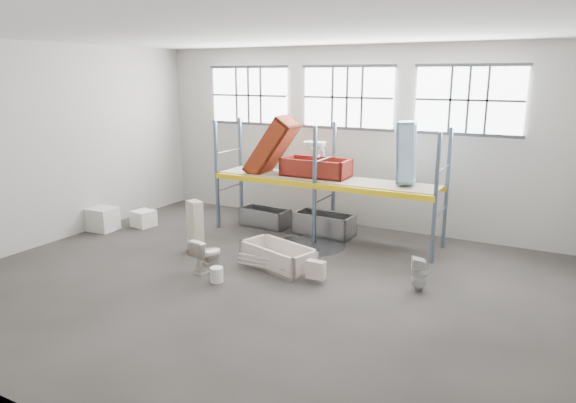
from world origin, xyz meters
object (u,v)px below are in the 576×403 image
Objects in this scene: toilet_white at (420,274)px; rust_tub_flat at (316,168)px; steel_tub_right at (324,224)px; bathtub_beige at (278,256)px; toilet_beige at (207,254)px; blue_tub_upright at (407,152)px; cistern_tall at (195,226)px; bucket at (217,275)px; steel_tub_left at (265,217)px; carton_near at (102,219)px.

toilet_white is 4.48m from rust_tub_flat.
rust_tub_flat reaches higher than steel_tub_right.
steel_tub_right is at bearing 109.51° from bathtub_beige.
blue_tub_upright reaches higher than toilet_beige.
cistern_tall reaches higher than toilet_white.
toilet_white is 4.14m from bucket.
toilet_beige is at bearing -132.24° from blue_tub_upright.
bucket is at bearing -123.99° from blue_tub_upright.
toilet_beige is 0.47× the size of steel_tub_right.
blue_tub_upright is at bearing 70.29° from bathtub_beige.
steel_tub_left is 4.52m from carton_near.
steel_tub_left is at bearing 105.73° from cistern_tall.
steel_tub_left is 0.95× the size of blue_tub_upright.
bathtub_beige is 2.32× the size of toilet_beige.
rust_tub_flat is 1.21× the size of blue_tub_upright.
carton_near is (-7.74, -2.53, -2.08)m from blue_tub_upright.
carton_near is at bearing -146.68° from steel_tub_left.
rust_tub_flat is 5.62× the size of bucket.
rust_tub_flat reaches higher than toilet_white.
blue_tub_upright is (-1.08, 2.49, 2.05)m from toilet_white.
blue_tub_upright is at bearing 55.94° from cistern_tall.
toilet_beige is 0.74m from bucket.
steel_tub_right is at bearing 75.02° from cistern_tall.
steel_tub_right is 4.13m from bucket.
carton_near reaches higher than steel_tub_right.
bathtub_beige is 3.10m from rust_tub_flat.
steel_tub_left is at bearing -136.27° from toilet_white.
cistern_tall is 0.79× the size of steel_tub_right.
cistern_tall reaches higher than bucket.
rust_tub_flat is (0.93, 3.58, 1.44)m from toilet_beige.
cistern_tall is 5.45m from toilet_white.
steel_tub_left is (-0.66, 3.59, -0.12)m from toilet_beige.
blue_tub_upright reaches higher than carton_near.
toilet_white is (4.39, 1.15, -0.03)m from toilet_beige.
rust_tub_flat is 2.40× the size of carton_near.
blue_tub_upright is at bearing -0.47° from steel_tub_right.
toilet_beige is 3.65m from steel_tub_left.
bucket is at bearing -17.03° from carton_near.
blue_tub_upright is at bearing 0.76° from steel_tub_left.
carton_near is at bearing 162.97° from bucket.
toilet_white is 2.20× the size of bucket.
steel_tub_right is at bearing 24.52° from carton_near.
toilet_white is 0.39× the size of rust_tub_flat.
bucket is (-3.82, -1.58, -0.19)m from toilet_white.
steel_tub_left reaches higher than bucket.
bucket is (-0.36, -4.01, -1.66)m from rust_tub_flat.
toilet_white is at bearing -155.15° from toilet_beige.
toilet_white is 0.50× the size of steel_tub_left.
toilet_beige is 3.84m from steel_tub_right.
carton_near is at bearing -161.87° from blue_tub_upright.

